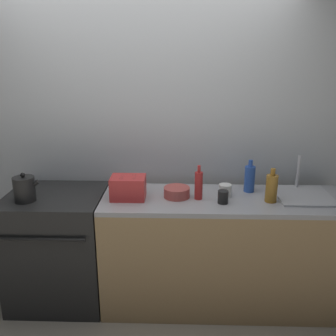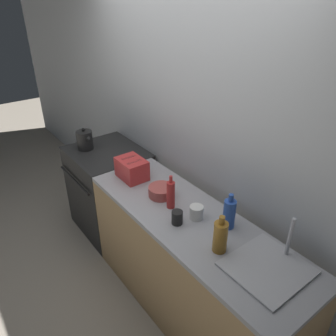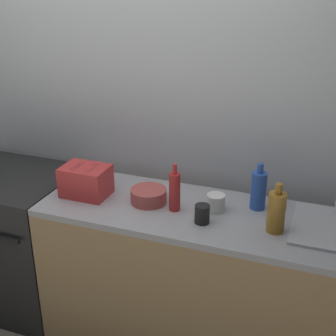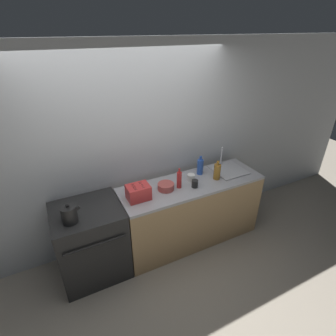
{
  "view_description": "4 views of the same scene",
  "coord_description": "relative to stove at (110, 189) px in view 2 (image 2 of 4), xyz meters",
  "views": [
    {
      "loc": [
        0.32,
        -2.39,
        2.0
      ],
      "look_at": [
        0.23,
        0.36,
        1.14
      ],
      "focal_mm": 40.0,
      "sensor_mm": 36.0,
      "label": 1
    },
    {
      "loc": [
        2.04,
        -0.93,
        2.36
      ],
      "look_at": [
        0.32,
        0.37,
        1.16
      ],
      "focal_mm": 35.0,
      "sensor_mm": 36.0,
      "label": 2
    },
    {
      "loc": [
        1.21,
        -1.82,
        2.13
      ],
      "look_at": [
        0.39,
        0.4,
        1.11
      ],
      "focal_mm": 50.0,
      "sensor_mm": 36.0,
      "label": 3
    },
    {
      "loc": [
        -0.88,
        -2.12,
        2.69
      ],
      "look_at": [
        0.37,
        0.4,
        1.16
      ],
      "focal_mm": 28.0,
      "sensor_mm": 36.0,
      "label": 4
    }
  ],
  "objects": [
    {
      "name": "sink_tray",
      "position": [
        1.95,
        0.03,
        0.47
      ],
      "size": [
        0.42,
        0.44,
        0.28
      ],
      "color": "#B7B7BC",
      "rests_on": "counter_block"
    },
    {
      "name": "bottle_blue",
      "position": [
        1.55,
        0.12,
        0.56
      ],
      "size": [
        0.08,
        0.08,
        0.26
      ],
      "color": "#2D56B7",
      "rests_on": "counter_block"
    },
    {
      "name": "bottle_amber",
      "position": [
        1.67,
        -0.09,
        0.56
      ],
      "size": [
        0.09,
        0.09,
        0.26
      ],
      "color": "#9E6B23",
      "rests_on": "counter_block"
    },
    {
      "name": "bottle_red",
      "position": [
        1.13,
        -0.06,
        0.56
      ],
      "size": [
        0.06,
        0.06,
        0.27
      ],
      "color": "#B72828",
      "rests_on": "counter_block"
    },
    {
      "name": "ground_plane",
      "position": [
        0.66,
        -0.34,
        -0.47
      ],
      "size": [
        12.0,
        12.0,
        0.0
      ],
      "primitive_type": "plane",
      "color": "gray"
    },
    {
      "name": "kettle",
      "position": [
        -0.17,
        -0.14,
        0.55
      ],
      "size": [
        0.2,
        0.16,
        0.22
      ],
      "color": "black",
      "rests_on": "stove"
    },
    {
      "name": "bowl",
      "position": [
        0.97,
        -0.02,
        0.49
      ],
      "size": [
        0.2,
        0.2,
        0.08
      ],
      "color": "#B24C47",
      "rests_on": "counter_block"
    },
    {
      "name": "stove",
      "position": [
        0.0,
        0.0,
        0.0
      ],
      "size": [
        0.76,
        0.71,
        0.92
      ],
      "color": "black",
      "rests_on": "ground_plane"
    },
    {
      "name": "counter_block",
      "position": [
        1.34,
        -0.03,
        -0.01
      ],
      "size": [
        1.89,
        0.62,
        0.92
      ],
      "color": "tan",
      "rests_on": "ground_plane"
    },
    {
      "name": "toaster",
      "position": [
        0.6,
        -0.06,
        0.54
      ],
      "size": [
        0.26,
        0.19,
        0.17
      ],
      "color": "red",
      "rests_on": "counter_block"
    },
    {
      "name": "cup_black",
      "position": [
        1.31,
        -0.14,
        0.5
      ],
      "size": [
        0.08,
        0.08,
        0.1
      ],
      "color": "black",
      "rests_on": "counter_block"
    },
    {
      "name": "wall_back",
      "position": [
        0.66,
        0.39,
        0.83
      ],
      "size": [
        8.0,
        0.05,
        2.6
      ],
      "color": "silver",
      "rests_on": "ground_plane"
    },
    {
      "name": "cup_white",
      "position": [
        1.34,
        0.01,
        0.5
      ],
      "size": [
        0.1,
        0.1,
        0.09
      ],
      "color": "white",
      "rests_on": "counter_block"
    }
  ]
}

